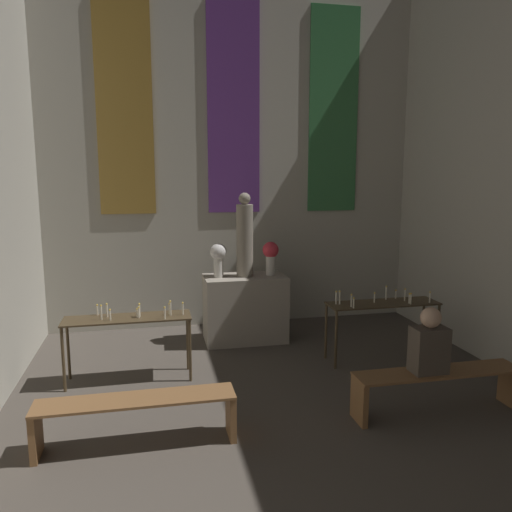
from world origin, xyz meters
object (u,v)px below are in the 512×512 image
(flower_vase_right, at_px, (271,254))
(pew_back_left, at_px, (137,412))
(statue, at_px, (245,238))
(altar, at_px, (245,308))
(candle_rack_left, at_px, (128,325))
(candle_rack_right, at_px, (382,309))
(person_seated, at_px, (429,344))
(flower_vase_left, at_px, (218,256))
(pew_back_right, at_px, (438,383))

(flower_vase_right, bearing_deg, pew_back_left, -125.30)
(statue, relative_size, flower_vase_right, 2.45)
(altar, relative_size, statue, 0.98)
(candle_rack_left, xyz_separation_m, candle_rack_right, (3.34, -0.00, 0.00))
(candle_rack_right, bearing_deg, person_seated, -99.07)
(flower_vase_left, distance_m, person_seated, 3.33)
(pew_back_left, distance_m, person_seated, 3.00)
(candle_rack_left, bearing_deg, flower_vase_left, 42.62)
(flower_vase_right, height_order, pew_back_left, flower_vase_right)
(person_seated, bearing_deg, pew_back_left, 180.00)
(statue, distance_m, pew_back_right, 3.39)
(candle_rack_right, distance_m, person_seated, 1.60)
(pew_back_left, bearing_deg, altar, 60.58)
(candle_rack_right, xyz_separation_m, pew_back_left, (-3.22, -1.57, -0.37))
(altar, bearing_deg, flower_vase_right, 0.00)
(flower_vase_left, bearing_deg, person_seated, -56.52)
(altar, relative_size, pew_back_left, 0.67)
(pew_back_right, relative_size, person_seated, 2.63)
(candle_rack_right, height_order, pew_back_left, candle_rack_right)
(flower_vase_right, height_order, candle_rack_left, flower_vase_right)
(flower_vase_left, relative_size, flower_vase_right, 1.00)
(person_seated, bearing_deg, pew_back_right, 0.00)
(altar, distance_m, flower_vase_left, 0.91)
(candle_rack_right, relative_size, pew_back_left, 0.83)
(statue, relative_size, person_seated, 1.79)
(flower_vase_right, distance_m, candle_rack_right, 1.84)
(candle_rack_right, bearing_deg, flower_vase_left, 150.46)
(candle_rack_left, relative_size, pew_back_left, 0.83)
(altar, xyz_separation_m, statue, (0.00, 0.00, 1.08))
(altar, xyz_separation_m, flower_vase_right, (0.40, 0.00, 0.82))
(candle_rack_left, height_order, pew_back_right, candle_rack_left)
(altar, height_order, pew_back_left, altar)
(candle_rack_left, bearing_deg, candle_rack_right, -0.01)
(altar, xyz_separation_m, flower_vase_left, (-0.40, 0.00, 0.82))
(candle_rack_right, bearing_deg, candle_rack_left, 179.99)
(flower_vase_left, relative_size, candle_rack_right, 0.33)
(flower_vase_right, relative_size, candle_rack_left, 0.33)
(statue, height_order, candle_rack_left, statue)
(candle_rack_right, bearing_deg, flower_vase_right, 137.44)
(flower_vase_left, bearing_deg, pew_back_right, -54.70)
(pew_back_left, relative_size, person_seated, 2.63)
(altar, distance_m, person_seated, 3.10)
(flower_vase_left, distance_m, flower_vase_right, 0.79)
(altar, bearing_deg, pew_back_right, -60.58)
(flower_vase_right, xyz_separation_m, person_seated, (1.02, -2.74, -0.54))
(statue, xyz_separation_m, pew_back_right, (1.55, -2.74, -1.24))
(flower_vase_left, distance_m, candle_rack_left, 1.83)
(candle_rack_right, bearing_deg, altar, 144.98)
(candle_rack_right, relative_size, person_seated, 2.18)
(flower_vase_right, distance_m, pew_back_left, 3.50)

